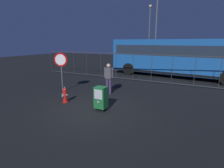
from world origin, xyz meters
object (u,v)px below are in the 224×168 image
fire_hydrant (65,95)px  stop_sign (61,64)px  street_light_near_left (156,25)px  newspaper_box_primary (101,97)px  pedestrian (109,77)px  bus_near (177,56)px  street_light_far_left (149,31)px

fire_hydrant → stop_sign: stop_sign is taller
fire_hydrant → street_light_near_left: (1.09, 11.58, 4.04)m
newspaper_box_primary → stop_sign: 3.88m
pedestrian → street_light_near_left: size_ratio=0.22×
newspaper_box_primary → bus_near: bus_near is taller
newspaper_box_primary → street_light_near_left: size_ratio=0.13×
street_light_far_left → bus_near: bearing=-57.1°
newspaper_box_primary → street_light_near_left: (-0.96, 11.67, 3.82)m
stop_sign → pedestrian: (2.50, 0.97, -0.65)m
fire_hydrant → street_light_far_left: (-0.90, 16.01, 3.73)m
stop_sign → pedestrian: stop_sign is taller
bus_near → street_light_far_left: (-4.43, 6.85, 2.37)m
stop_sign → newspaper_box_primary: bearing=-22.3°
street_light_far_left → pedestrian: bearing=-81.7°
bus_near → street_light_far_left: 8.50m
street_light_near_left → street_light_far_left: size_ratio=1.09×
street_light_near_left → pedestrian: bearing=-90.0°
stop_sign → street_light_near_left: (2.49, 10.25, 2.79)m
street_light_far_left → fire_hydrant: bearing=-86.8°
stop_sign → bus_near: (4.94, 7.83, 0.11)m
bus_near → street_light_near_left: (-2.44, 2.42, 2.69)m
street_light_near_left → street_light_far_left: bearing=114.2°
pedestrian → street_light_far_left: size_ratio=0.24×
stop_sign → street_light_far_left: bearing=88.0°
pedestrian → stop_sign: bearing=-158.9°
pedestrian → street_light_near_left: street_light_near_left is taller
bus_near → stop_sign: bearing=-117.4°
fire_hydrant → street_light_far_left: street_light_far_left is taller
street_light_far_left → newspaper_box_primary: bearing=-79.6°
street_light_near_left → street_light_far_left: 4.87m
newspaper_box_primary → stop_sign: stop_sign is taller
pedestrian → bus_near: 7.32m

